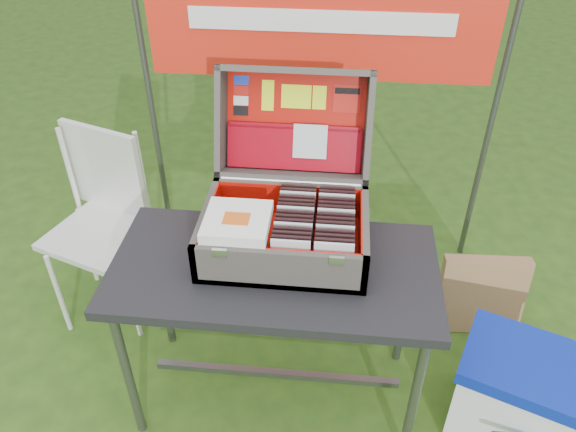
# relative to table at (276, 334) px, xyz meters

# --- Properties ---
(ground) EXTENTS (80.00, 80.00, 0.00)m
(ground) POSITION_rel_table_xyz_m (0.09, -0.06, -0.37)
(ground) COLOR #284817
(ground) RESTS_ON ground
(table) EXTENTS (1.19, 0.60, 0.74)m
(table) POSITION_rel_table_xyz_m (0.00, 0.00, 0.00)
(table) COLOR black
(table) RESTS_ON ground
(table_top) EXTENTS (1.19, 0.60, 0.04)m
(table_top) POSITION_rel_table_xyz_m (0.00, 0.00, 0.35)
(table_top) COLOR black
(table_top) RESTS_ON ground
(table_leg_fl) EXTENTS (0.04, 0.04, 0.70)m
(table_leg_fl) POSITION_rel_table_xyz_m (-0.54, -0.24, -0.02)
(table_leg_fl) COLOR #59595B
(table_leg_fl) RESTS_ON ground
(table_leg_fr) EXTENTS (0.04, 0.04, 0.70)m
(table_leg_fr) POSITION_rel_table_xyz_m (0.54, -0.24, -0.02)
(table_leg_fr) COLOR #59595B
(table_leg_fr) RESTS_ON ground
(table_leg_bl) EXTENTS (0.04, 0.04, 0.70)m
(table_leg_bl) POSITION_rel_table_xyz_m (-0.54, 0.24, -0.02)
(table_leg_bl) COLOR #59595B
(table_leg_bl) RESTS_ON ground
(table_leg_br) EXTENTS (0.04, 0.04, 0.70)m
(table_leg_br) POSITION_rel_table_xyz_m (0.54, 0.24, -0.02)
(table_leg_br) COLOR #59595B
(table_leg_br) RESTS_ON ground
(table_brace) EXTENTS (1.04, 0.03, 0.03)m
(table_brace) POSITION_rel_table_xyz_m (0.00, -0.00, -0.25)
(table_brace) COLOR #59595B
(table_brace) RESTS_ON ground
(suitcase) EXTENTS (0.60, 0.59, 0.53)m
(suitcase) POSITION_rel_table_xyz_m (0.03, 0.15, 0.64)
(suitcase) COLOR #56524A
(suitcase) RESTS_ON table
(suitcase_base_bottom) EXTENTS (0.60, 0.43, 0.02)m
(suitcase_base_bottom) POSITION_rel_table_xyz_m (0.03, 0.09, 0.38)
(suitcase_base_bottom) COLOR #56524A
(suitcase_base_bottom) RESTS_ON table_top
(suitcase_base_wall_front) EXTENTS (0.60, 0.02, 0.16)m
(suitcase_base_wall_front) POSITION_rel_table_xyz_m (0.03, -0.11, 0.45)
(suitcase_base_wall_front) COLOR #56524A
(suitcase_base_wall_front) RESTS_ON table_top
(suitcase_base_wall_back) EXTENTS (0.60, 0.02, 0.16)m
(suitcase_base_wall_back) POSITION_rel_table_xyz_m (0.03, 0.29, 0.45)
(suitcase_base_wall_back) COLOR #56524A
(suitcase_base_wall_back) RESTS_ON table_top
(suitcase_base_wall_left) EXTENTS (0.02, 0.43, 0.16)m
(suitcase_base_wall_left) POSITION_rel_table_xyz_m (-0.26, 0.09, 0.45)
(suitcase_base_wall_left) COLOR #56524A
(suitcase_base_wall_left) RESTS_ON table_top
(suitcase_base_wall_right) EXTENTS (0.02, 0.43, 0.16)m
(suitcase_base_wall_right) POSITION_rel_table_xyz_m (0.32, 0.09, 0.45)
(suitcase_base_wall_right) COLOR #56524A
(suitcase_base_wall_right) RESTS_ON table_top
(suitcase_liner_floor) EXTENTS (0.56, 0.38, 0.01)m
(suitcase_liner_floor) POSITION_rel_table_xyz_m (0.03, 0.09, 0.40)
(suitcase_liner_floor) COLOR red
(suitcase_liner_floor) RESTS_ON suitcase_base_bottom
(suitcase_latch_left) EXTENTS (0.05, 0.01, 0.03)m
(suitcase_latch_left) POSITION_rel_table_xyz_m (-0.17, -0.13, 0.52)
(suitcase_latch_left) COLOR silver
(suitcase_latch_left) RESTS_ON suitcase_base_wall_front
(suitcase_latch_right) EXTENTS (0.05, 0.01, 0.03)m
(suitcase_latch_right) POSITION_rel_table_xyz_m (0.22, -0.13, 0.52)
(suitcase_latch_right) COLOR silver
(suitcase_latch_right) RESTS_ON suitcase_base_wall_front
(suitcase_hinge) EXTENTS (0.54, 0.02, 0.02)m
(suitcase_hinge) POSITION_rel_table_xyz_m (0.03, 0.31, 0.53)
(suitcase_hinge) COLOR silver
(suitcase_hinge) RESTS_ON suitcase_base_wall_back
(suitcase_lid_back) EXTENTS (0.60, 0.18, 0.41)m
(suitcase_lid_back) POSITION_rel_table_xyz_m (0.03, 0.53, 0.68)
(suitcase_lid_back) COLOR #56524A
(suitcase_lid_back) RESTS_ON suitcase_base_wall_back
(suitcase_lid_rim_far) EXTENTS (0.60, 0.16, 0.08)m
(suitcase_lid_rim_far) POSITION_rel_table_xyz_m (0.03, 0.54, 0.89)
(suitcase_lid_rim_far) COLOR #56524A
(suitcase_lid_rim_far) RESTS_ON suitcase_lid_back
(suitcase_lid_rim_near) EXTENTS (0.60, 0.16, 0.08)m
(suitcase_lid_rim_near) POSITION_rel_table_xyz_m (0.03, 0.39, 0.52)
(suitcase_lid_rim_near) COLOR #56524A
(suitcase_lid_rim_near) RESTS_ON suitcase_lid_back
(suitcase_lid_rim_left) EXTENTS (0.02, 0.31, 0.46)m
(suitcase_lid_rim_left) POSITION_rel_table_xyz_m (-0.26, 0.46, 0.70)
(suitcase_lid_rim_left) COLOR #56524A
(suitcase_lid_rim_left) RESTS_ON suitcase_lid_back
(suitcase_lid_rim_right) EXTENTS (0.02, 0.31, 0.46)m
(suitcase_lid_rim_right) POSITION_rel_table_xyz_m (0.32, 0.46, 0.70)
(suitcase_lid_rim_right) COLOR #56524A
(suitcase_lid_rim_right) RESTS_ON suitcase_lid_back
(suitcase_lid_liner) EXTENTS (0.55, 0.15, 0.36)m
(suitcase_lid_liner) POSITION_rel_table_xyz_m (0.03, 0.51, 0.68)
(suitcase_lid_liner) COLOR red
(suitcase_lid_liner) RESTS_ON suitcase_lid_back
(suitcase_liner_wall_front) EXTENTS (0.56, 0.01, 0.14)m
(suitcase_liner_wall_front) POSITION_rel_table_xyz_m (0.03, -0.10, 0.47)
(suitcase_liner_wall_front) COLOR red
(suitcase_liner_wall_front) RESTS_ON suitcase_base_bottom
(suitcase_liner_wall_back) EXTENTS (0.56, 0.01, 0.14)m
(suitcase_liner_wall_back) POSITION_rel_table_xyz_m (0.03, 0.28, 0.47)
(suitcase_liner_wall_back) COLOR red
(suitcase_liner_wall_back) RESTS_ON suitcase_base_bottom
(suitcase_liner_wall_left) EXTENTS (0.01, 0.38, 0.14)m
(suitcase_liner_wall_left) POSITION_rel_table_xyz_m (-0.25, 0.09, 0.47)
(suitcase_liner_wall_left) COLOR red
(suitcase_liner_wall_left) RESTS_ON suitcase_base_bottom
(suitcase_liner_wall_right) EXTENTS (0.01, 0.38, 0.14)m
(suitcase_liner_wall_right) POSITION_rel_table_xyz_m (0.30, 0.09, 0.47)
(suitcase_liner_wall_right) COLOR red
(suitcase_liner_wall_right) RESTS_ON suitcase_base_bottom
(suitcase_lid_pocket) EXTENTS (0.54, 0.09, 0.17)m
(suitcase_lid_pocket) POSITION_rel_table_xyz_m (0.03, 0.46, 0.60)
(suitcase_lid_pocket) COLOR maroon
(suitcase_lid_pocket) RESTS_ON suitcase_lid_liner
(suitcase_pocket_edge) EXTENTS (0.53, 0.03, 0.03)m
(suitcase_pocket_edge) POSITION_rel_table_xyz_m (0.03, 0.48, 0.68)
(suitcase_pocket_edge) COLOR maroon
(suitcase_pocket_edge) RESTS_ON suitcase_lid_pocket
(suitcase_pocket_cd) EXTENTS (0.13, 0.06, 0.13)m
(suitcase_pocket_cd) POSITION_rel_table_xyz_m (0.09, 0.45, 0.64)
(suitcase_pocket_cd) COLOR silver
(suitcase_pocket_cd) RESTS_ON suitcase_lid_pocket
(lid_sticker_cc_a) EXTENTS (0.06, 0.02, 0.04)m
(lid_sticker_cc_a) POSITION_rel_table_xyz_m (-0.19, 0.56, 0.83)
(lid_sticker_cc_a) COLOR #1933B2
(lid_sticker_cc_a) RESTS_ON suitcase_lid_liner
(lid_sticker_cc_b) EXTENTS (0.06, 0.02, 0.04)m
(lid_sticker_cc_b) POSITION_rel_table_xyz_m (-0.19, 0.55, 0.80)
(lid_sticker_cc_b) COLOR red
(lid_sticker_cc_b) RESTS_ON suitcase_lid_liner
(lid_sticker_cc_c) EXTENTS (0.06, 0.02, 0.04)m
(lid_sticker_cc_c) POSITION_rel_table_xyz_m (-0.19, 0.53, 0.76)
(lid_sticker_cc_c) COLOR white
(lid_sticker_cc_c) RESTS_ON suitcase_lid_liner
(lid_sticker_cc_d) EXTENTS (0.06, 0.02, 0.04)m
(lid_sticker_cc_d) POSITION_rel_table_xyz_m (-0.19, 0.52, 0.72)
(lid_sticker_cc_d) COLOR black
(lid_sticker_cc_d) RESTS_ON suitcase_lid_liner
(lid_card_neon_tall) EXTENTS (0.05, 0.05, 0.11)m
(lid_card_neon_tall) POSITION_rel_table_xyz_m (-0.08, 0.54, 0.78)
(lid_card_neon_tall) COLOR #DFF616
(lid_card_neon_tall) RESTS_ON suitcase_lid_liner
(lid_card_neon_main) EXTENTS (0.12, 0.04, 0.09)m
(lid_card_neon_main) POSITION_rel_table_xyz_m (0.03, 0.54, 0.78)
(lid_card_neon_main) COLOR #DFF616
(lid_card_neon_main) RESTS_ON suitcase_lid_liner
(lid_card_neon_small) EXTENTS (0.05, 0.04, 0.09)m
(lid_card_neon_small) POSITION_rel_table_xyz_m (0.12, 0.54, 0.78)
(lid_card_neon_small) COLOR #DFF616
(lid_card_neon_small) RESTS_ON suitcase_lid_liner
(lid_sticker_band) EXTENTS (0.11, 0.04, 0.10)m
(lid_sticker_band) POSITION_rel_table_xyz_m (0.23, 0.54, 0.78)
(lid_sticker_band) COLOR red
(lid_sticker_band) RESTS_ON suitcase_lid_liner
(lid_sticker_band_bar) EXTENTS (0.10, 0.01, 0.02)m
(lid_sticker_band_bar) POSITION_rel_table_xyz_m (0.23, 0.55, 0.81)
(lid_sticker_band_bar) COLOR black
(lid_sticker_band_bar) RESTS_ON suitcase_lid_liner
(cd_left_0) EXTENTS (0.13, 0.01, 0.15)m
(cd_left_0) POSITION_rel_table_xyz_m (0.07, -0.08, 0.48)
(cd_left_0) COLOR silver
(cd_left_0) RESTS_ON suitcase_liner_floor
(cd_left_1) EXTENTS (0.13, 0.01, 0.15)m
(cd_left_1) POSITION_rel_table_xyz_m (0.07, -0.05, 0.48)
(cd_left_1) COLOR black
(cd_left_1) RESTS_ON suitcase_liner_floor
(cd_left_2) EXTENTS (0.13, 0.01, 0.15)m
(cd_left_2) POSITION_rel_table_xyz_m (0.07, -0.03, 0.48)
(cd_left_2) COLOR black
(cd_left_2) RESTS_ON suitcase_liner_floor
(cd_left_3) EXTENTS (0.13, 0.01, 0.15)m
(cd_left_3) POSITION_rel_table_xyz_m (0.07, -0.01, 0.48)
(cd_left_3) COLOR black
(cd_left_3) RESTS_ON suitcase_liner_floor
(cd_left_4) EXTENTS (0.13, 0.01, 0.15)m
(cd_left_4) POSITION_rel_table_xyz_m (0.07, 0.02, 0.48)
(cd_left_4) COLOR silver
(cd_left_4) RESTS_ON suitcase_liner_floor
(cd_left_5) EXTENTS (0.13, 0.01, 0.15)m
(cd_left_5) POSITION_rel_table_xyz_m (0.07, 0.04, 0.48)
(cd_left_5) COLOR black
(cd_left_5) RESTS_ON suitcase_liner_floor
(cd_left_6) EXTENTS (0.13, 0.01, 0.15)m
(cd_left_6) POSITION_rel_table_xyz_m (0.07, 0.07, 0.48)
(cd_left_6) COLOR black
(cd_left_6) RESTS_ON suitcase_liner_floor
(cd_left_7) EXTENTS (0.13, 0.01, 0.15)m
(cd_left_7) POSITION_rel_table_xyz_m (0.07, 0.09, 0.48)
(cd_left_7) COLOR black
(cd_left_7) RESTS_ON suitcase_liner_floor
(cd_left_8) EXTENTS (0.13, 0.01, 0.15)m
(cd_left_8) POSITION_rel_table_xyz_m (0.07, 0.11, 0.48)
(cd_left_8) COLOR silver
(cd_left_8) RESTS_ON suitcase_liner_floor
(cd_left_9) EXTENTS (0.13, 0.01, 0.15)m
(cd_left_9) POSITION_rel_table_xyz_m (0.07, 0.14, 0.48)
(cd_left_9) COLOR black
(cd_left_9) RESTS_ON suitcase_liner_floor
(cd_left_10) EXTENTS (0.13, 0.01, 0.15)m
(cd_left_10) POSITION_rel_table_xyz_m (0.07, 0.16, 0.48)
(cd_left_10) COLOR black
(cd_left_10) RESTS_ON suitcase_liner_floor
(cd_left_11) EXTENTS (0.13, 0.01, 0.15)m
(cd_left_11) POSITION_rel_table_xyz_m (0.07, 0.18, 0.48)
(cd_left_11) COLOR black
(cd_left_11) RESTS_ON suitcase_liner_floor
(cd_left_12) EXTENTS (0.13, 0.01, 0.15)m
(cd_left_12) POSITION_rel_table_xyz_m (0.07, 0.21, 0.48)
(cd_left_12) COLOR silver
(cd_left_12) RESTS_ON suitcase_liner_floor
(cd_left_13) EXTENTS (0.13, 0.01, 0.15)m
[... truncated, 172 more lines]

